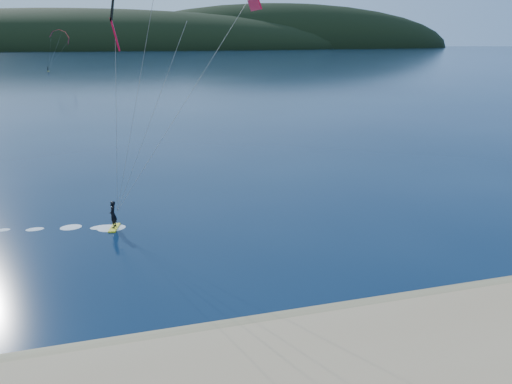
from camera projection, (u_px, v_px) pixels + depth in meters
wet_sand at (185, 343)px, 20.64m from camera, size 220.00×2.50×0.10m
headland at (127, 49)px, 699.79m from camera, size 1200.00×310.00×140.00m
kitesurfer_near at (183, 28)px, 26.97m from camera, size 20.77×6.93×17.33m
kitesurfer_far at (59, 40)px, 194.55m from camera, size 11.27×5.76×16.43m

